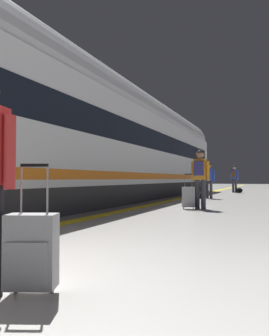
% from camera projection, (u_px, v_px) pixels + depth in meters
% --- Properties ---
extents(safety_line_strip, '(0.36, 80.00, 0.01)m').
position_uv_depth(safety_line_strip, '(158.00, 203.00, 12.77)').
color(safety_line_strip, yellow).
rests_on(safety_line_strip, ground).
extents(tactile_edge_band, '(0.57, 80.00, 0.01)m').
position_uv_depth(tactile_edge_band, '(150.00, 203.00, 12.88)').
color(tactile_edge_band, slate).
rests_on(tactile_edge_band, ground).
extents(high_speed_train, '(2.94, 31.95, 4.97)m').
position_uv_depth(high_speed_train, '(90.00, 133.00, 12.30)').
color(high_speed_train, '#38383D').
rests_on(high_speed_train, ground).
extents(rolling_suitcase_foreground, '(0.43, 0.34, 1.02)m').
position_uv_depth(rolling_suitcase_foreground, '(31.00, 251.00, 2.69)').
color(rolling_suitcase_foreground, '#9E9EA3').
rests_on(rolling_suitcase_foreground, ground).
extents(passenger_near, '(0.55, 0.35, 1.75)m').
position_uv_depth(passenger_near, '(200.00, 174.00, 10.41)').
color(passenger_near, '#383842').
rests_on(passenger_near, ground).
extents(suitcase_near, '(0.41, 0.30, 1.04)m').
position_uv_depth(suitcase_near, '(189.00, 197.00, 10.38)').
color(suitcase_near, '#9E9EA3').
rests_on(suitcase_near, ground).
extents(passenger_mid, '(0.50, 0.21, 1.60)m').
position_uv_depth(passenger_mid, '(209.00, 178.00, 15.84)').
color(passenger_mid, '#383842').
rests_on(passenger_mid, ground).
extents(duffel_bag_mid, '(0.44, 0.26, 0.36)m').
position_uv_depth(duffel_bag_mid, '(201.00, 195.00, 15.66)').
color(duffel_bag_mid, black).
rests_on(duffel_bag_mid, ground).
extents(passenger_far, '(0.52, 0.41, 1.73)m').
position_uv_depth(passenger_far, '(234.00, 177.00, 22.63)').
color(passenger_far, '#383842').
rests_on(passenger_far, ground).
extents(duffel_bag_far, '(0.44, 0.26, 0.36)m').
position_uv_depth(duffel_bag_far, '(239.00, 190.00, 22.19)').
color(duffel_bag_far, black).
rests_on(duffel_bag_far, ground).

